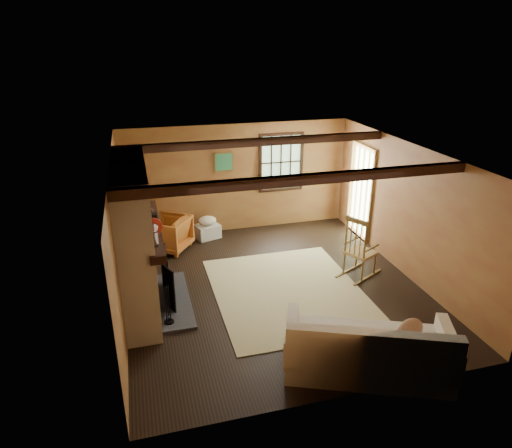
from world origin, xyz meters
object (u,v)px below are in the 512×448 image
object	(u,v)px
fireplace	(138,245)
laundry_basket	(208,231)
armchair	(169,233)
rocking_chair	(359,251)
sofa	(368,352)

from	to	relation	value
fireplace	laundry_basket	distance (m)	3.00
laundry_basket	armchair	bearing A→B (deg)	-156.20
rocking_chair	laundry_basket	distance (m)	3.41
fireplace	sofa	bearing A→B (deg)	-41.04
laundry_basket	armchair	world-z (taller)	armchair
laundry_basket	armchair	xyz separation A→B (m)	(-0.86, -0.38, 0.21)
armchair	laundry_basket	bearing A→B (deg)	148.50
sofa	armchair	distance (m)	4.95
armchair	sofa	bearing A→B (deg)	60.49
fireplace	armchair	xyz separation A→B (m)	(0.61, 2.05, -0.75)
sofa	rocking_chair	bearing A→B (deg)	88.53
fireplace	rocking_chair	bearing A→B (deg)	0.29
rocking_chair	laundry_basket	world-z (taller)	rocking_chair
rocking_chair	fireplace	bearing A→B (deg)	61.60
sofa	laundry_basket	distance (m)	5.01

